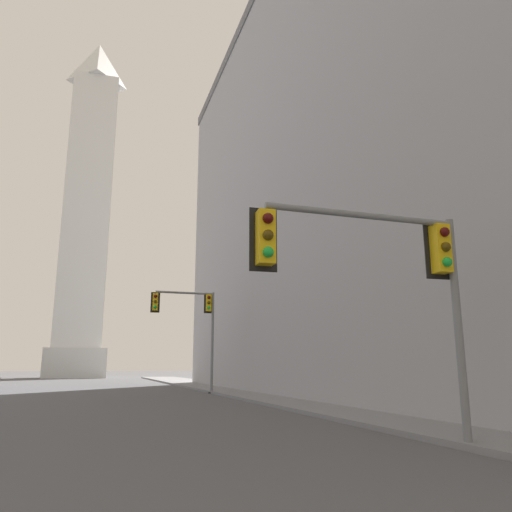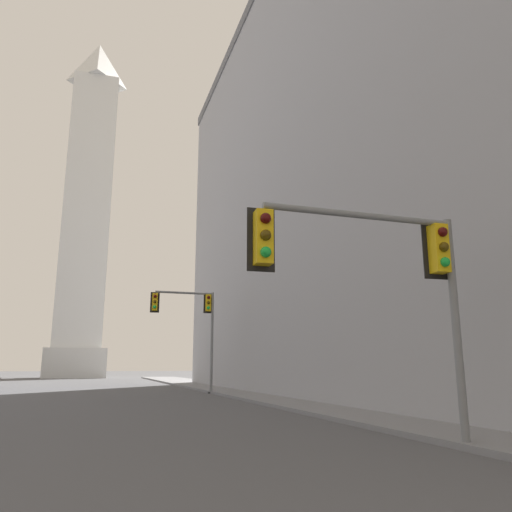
{
  "view_description": "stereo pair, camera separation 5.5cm",
  "coord_description": "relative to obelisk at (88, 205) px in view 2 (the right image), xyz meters",
  "views": [
    {
      "loc": [
        2.28,
        -0.59,
        1.68
      ],
      "look_at": [
        21.92,
        60.1,
        15.85
      ],
      "focal_mm": 35.0,
      "sensor_mm": 36.0,
      "label": 1
    },
    {
      "loc": [
        2.33,
        -0.61,
        1.68
      ],
      "look_at": [
        21.92,
        60.1,
        15.85
      ],
      "focal_mm": 35.0,
      "sensor_mm": 36.0,
      "label": 2
    }
  ],
  "objects": [
    {
      "name": "sidewalk_right",
      "position": [
        12.13,
        -52.5,
        -27.47
      ],
      "size": [
        5.0,
        98.43,
        0.15
      ],
      "primitive_type": "cube",
      "color": "slate",
      "rests_on": "ground_plane"
    },
    {
      "name": "traffic_light_near_right",
      "position": [
        8.2,
        -73.55,
        -23.77
      ],
      "size": [
        4.93,
        0.51,
        4.96
      ],
      "color": "slate",
      "rests_on": "ground_plane"
    },
    {
      "name": "obelisk",
      "position": [
        0.0,
        0.0,
        0.0
      ],
      "size": [
        8.92,
        8.92,
        57.26
      ],
      "color": "silver",
      "rests_on": "ground_plane"
    },
    {
      "name": "traffic_light_mid_right",
      "position": [
        8.39,
        -50.39,
        -22.63
      ],
      "size": [
        4.24,
        0.53,
        6.5
      ],
      "color": "slate",
      "rests_on": "ground_plane"
    },
    {
      "name": "building_right",
      "position": [
        21.63,
        -55.91,
        -13.04
      ],
      "size": [
        19.48,
        48.34,
        28.98
      ],
      "color": "#9E9EA0",
      "rests_on": "ground_plane"
    }
  ]
}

